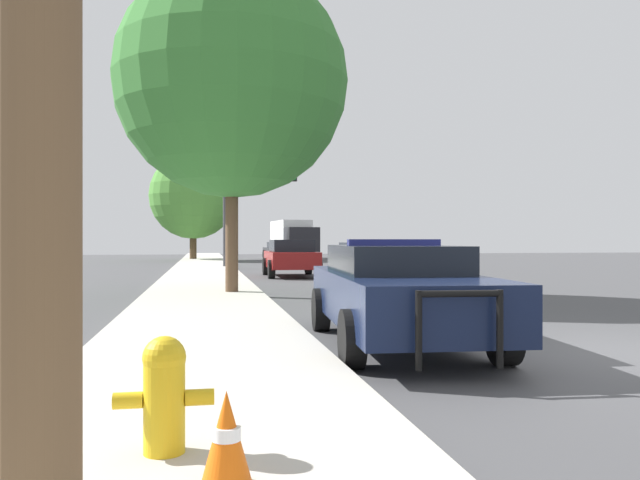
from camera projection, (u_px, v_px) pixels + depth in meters
ground_plane at (604, 353)px, 8.07m from camera, size 110.00×110.00×0.00m
sidewalk_left at (204, 363)px, 7.13m from camera, size 3.00×110.00×0.13m
police_car at (397, 291)px, 8.74m from camera, size 2.30×5.09×1.48m
fire_hydrant at (164, 391)px, 3.94m from camera, size 0.62×0.27×0.74m
traffic_light at (253, 191)px, 31.54m from camera, size 3.75×0.35×5.38m
car_background_oncoming at (361, 256)px, 28.61m from camera, size 2.02×3.99×1.33m
car_background_midblock at (291, 257)px, 24.74m from camera, size 2.07×4.04×1.47m
car_background_distant at (279, 250)px, 45.65m from camera, size 2.08×4.77×1.29m
box_truck at (293, 238)px, 47.30m from camera, size 2.80×7.93×2.91m
tree_sidewalk_far at (193, 196)px, 43.20m from camera, size 6.01×6.01×7.39m
tree_sidewalk_near at (232, 82)px, 16.10m from camera, size 6.01×6.01×8.43m
traffic_cone at (226, 438)px, 3.41m from camera, size 0.29×0.29×0.52m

